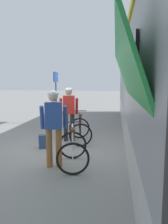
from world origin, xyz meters
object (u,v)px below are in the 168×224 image
object	(u,v)px
cyclist_near_in_blue	(54,122)
platform_sign_post	(56,89)
bicycle_near_white	(73,150)
backpack_on_platform	(44,141)
cyclist_far_in_red	(69,109)
bicycle_far_black	(80,130)

from	to	relation	value
cyclist_near_in_blue	platform_sign_post	world-z (taller)	platform_sign_post
cyclist_near_in_blue	bicycle_near_white	distance (m)	0.78
backpack_on_platform	cyclist_near_in_blue	bearing A→B (deg)	-85.62
cyclist_near_in_blue	cyclist_far_in_red	bearing A→B (deg)	93.07
bicycle_far_black	backpack_on_platform	distance (m)	1.27
cyclist_far_in_red	platform_sign_post	distance (m)	3.35
cyclist_near_in_blue	bicycle_far_black	world-z (taller)	cyclist_near_in_blue
cyclist_far_in_red	backpack_on_platform	xyz separation A→B (m)	(-0.58, -0.92, -0.85)
cyclist_near_in_blue	cyclist_far_in_red	world-z (taller)	same
platform_sign_post	cyclist_far_in_red	bearing A→B (deg)	-67.92
bicycle_near_white	platform_sign_post	size ratio (longest dim) A/B	0.49
cyclist_near_in_blue	platform_sign_post	size ratio (longest dim) A/B	0.73
bicycle_far_black	backpack_on_platform	xyz separation A→B (m)	(-0.96, -0.80, -0.20)
bicycle_near_white	backpack_on_platform	distance (m)	1.73
cyclist_far_in_red	backpack_on_platform	size ratio (longest dim) A/B	4.40
bicycle_far_black	platform_sign_post	size ratio (longest dim) A/B	0.50
bicycle_near_white	cyclist_near_in_blue	bearing A→B (deg)	-170.30
cyclist_near_in_blue	backpack_on_platform	xyz separation A→B (m)	(-0.70, 1.37, -0.85)
cyclist_far_in_red	bicycle_near_white	xyz separation A→B (m)	(0.54, -2.22, -0.65)
backpack_on_platform	platform_sign_post	bearing A→B (deg)	76.59
bicycle_far_black	cyclist_near_in_blue	bearing A→B (deg)	-96.85
bicycle_near_white	backpack_on_platform	size ratio (longest dim) A/B	2.97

